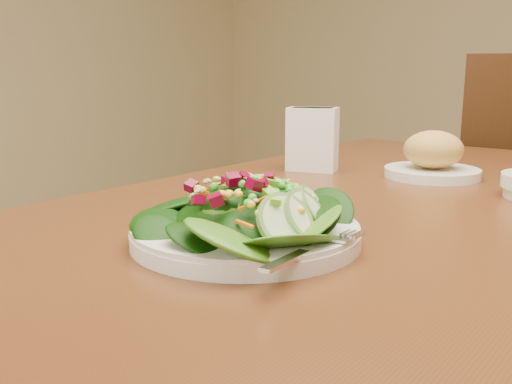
{
  "coord_description": "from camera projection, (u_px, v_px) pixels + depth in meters",
  "views": [
    {
      "loc": [
        0.34,
        -0.85,
        0.95
      ],
      "look_at": [
        -0.07,
        -0.33,
        0.81
      ],
      "focal_mm": 40.0,
      "sensor_mm": 36.0,
      "label": 1
    }
  ],
  "objects": [
    {
      "name": "dining_table",
      "position": [
        414.0,
        259.0,
        0.93
      ],
      "size": [
        0.9,
        1.4,
        0.75
      ],
      "color": "#4E2613",
      "rests_on": "ground_plane"
    },
    {
      "name": "bread_plate",
      "position": [
        433.0,
        158.0,
        1.08
      ],
      "size": [
        0.18,
        0.18,
        0.09
      ],
      "color": "white",
      "rests_on": "dining_table"
    },
    {
      "name": "salad_plate",
      "position": [
        252.0,
        220.0,
        0.66
      ],
      "size": [
        0.27,
        0.27,
        0.08
      ],
      "rotation": [
        0.0,
        0.0,
        -0.27
      ],
      "color": "white",
      "rests_on": "dining_table"
    },
    {
      "name": "napkin_holder",
      "position": [
        312.0,
        138.0,
        1.15
      ],
      "size": [
        0.11,
        0.08,
        0.13
      ],
      "rotation": [
        0.0,
        0.0,
        0.34
      ],
      "color": "white",
      "rests_on": "dining_table"
    }
  ]
}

